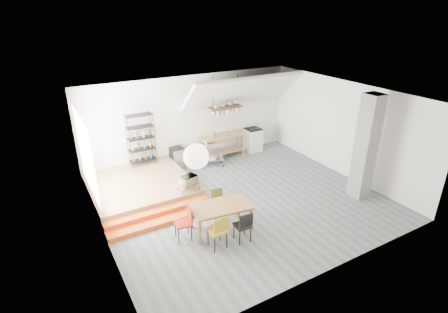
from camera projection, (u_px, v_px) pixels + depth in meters
floor at (242, 201)px, 10.54m from camera, size 8.00×8.00×0.00m
wall_back at (191, 120)px, 12.69m from camera, size 8.00×0.04×3.20m
wall_left at (98, 185)px, 8.08m from camera, size 0.04×7.00×3.20m
wall_right at (344, 129)px, 11.72m from camera, size 0.04×7.00×3.20m
ceiling at (245, 96)px, 9.26m from camera, size 8.00×7.00×0.02m
slope_ceiling at (242, 91)px, 12.65m from camera, size 4.40×1.44×1.32m
window_pane at (86, 155)px, 9.20m from camera, size 0.02×2.50×2.20m
platform at (141, 187)px, 10.91m from camera, size 3.00×3.00×0.40m
step_lower at (163, 221)px, 9.42m from camera, size 3.00×0.35×0.13m
step_upper at (158, 213)px, 9.67m from camera, size 3.00×0.35×0.27m
concrete_column at (366, 147)px, 10.21m from camera, size 0.50×0.50×3.20m
kitchen_counter at (222, 142)px, 13.30m from camera, size 1.80×0.60×0.91m
stove at (253, 139)px, 14.00m from camera, size 0.60×0.60×1.18m
pot_rack at (226, 109)px, 12.59m from camera, size 1.20×0.50×1.43m
wire_shelving at (141, 139)px, 11.65m from camera, size 0.88×0.38×1.80m
microwave_shelf at (189, 185)px, 10.28m from camera, size 0.60×0.40×0.16m
paper_lantern at (196, 156)px, 8.10m from camera, size 0.60×0.60×0.60m
dining_table at (220, 208)px, 8.93m from camera, size 1.62×1.04×0.73m
chair_mustard at (219, 229)px, 8.27m from camera, size 0.42×0.42×0.91m
chair_black at (244, 224)px, 8.52m from camera, size 0.41×0.41×0.85m
chair_olive at (218, 200)px, 9.65m from camera, size 0.42×0.42×0.80m
chair_red at (186, 220)px, 8.65m from camera, size 0.46×0.46×0.89m
rolling_cart at (212, 152)px, 12.63m from camera, size 0.93×0.70×0.82m
mini_fridge at (177, 157)px, 12.59m from camera, size 0.44×0.44×0.75m
microwave at (189, 181)px, 10.22m from camera, size 0.58×0.48×0.28m
bowl at (223, 135)px, 13.14m from camera, size 0.22×0.22×0.05m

